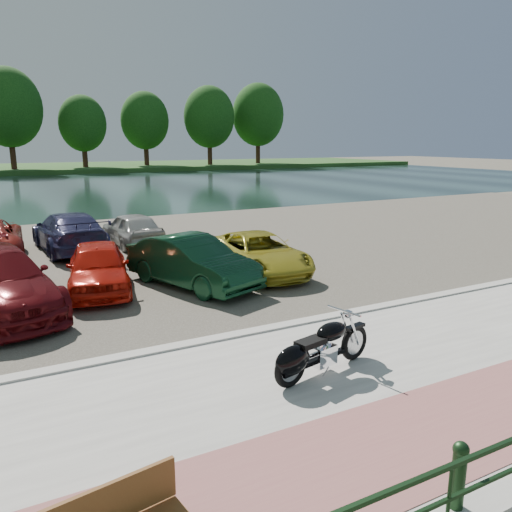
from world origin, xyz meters
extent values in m
plane|color=#595447|center=(0.00, 0.00, 0.00)|extent=(200.00, 200.00, 0.00)
cube|color=#A2A099|center=(0.00, -1.00, 0.05)|extent=(60.00, 6.00, 0.10)
cube|color=#965556|center=(0.00, -2.50, 0.10)|extent=(60.00, 2.00, 0.01)
cube|color=#A2A099|center=(0.00, 2.00, 0.07)|extent=(60.00, 0.30, 0.14)
cube|color=#444037|center=(0.00, 11.00, 0.02)|extent=(60.00, 18.00, 0.04)
cube|color=black|center=(0.00, 40.00, 0.00)|extent=(120.00, 40.00, 0.00)
cube|color=#25491A|center=(0.00, 72.00, 0.30)|extent=(120.00, 24.00, 0.60)
cylinder|color=black|center=(-2.00, -4.00, 0.55)|extent=(0.04, 0.04, 0.90)
cylinder|color=black|center=(-1.50, -3.70, 0.45)|extent=(0.16, 0.16, 0.70)
sphere|color=black|center=(-1.50, -3.70, 0.82)|extent=(0.18, 0.18, 0.18)
cylinder|color=#371D14|center=(-3.00, 64.60, 3.52)|extent=(0.70, 0.70, 5.85)
ellipsoid|color=#0F350E|center=(-3.00, 64.60, 8.21)|extent=(8.19, 8.19, 9.83)
cylinder|color=#371D14|center=(6.00, 66.00, 2.85)|extent=(0.70, 0.70, 4.50)
ellipsoid|color=#0F350E|center=(6.00, 66.00, 6.45)|extent=(6.30, 6.30, 7.56)
cylinder|color=#371D14|center=(15.00, 67.40, 3.08)|extent=(0.70, 0.70, 4.95)
ellipsoid|color=#0F350E|center=(15.00, 67.40, 7.04)|extent=(6.93, 6.93, 8.32)
cylinder|color=#371D14|center=(24.00, 64.60, 3.30)|extent=(0.70, 0.70, 5.40)
ellipsoid|color=#0F350E|center=(24.00, 64.60, 7.62)|extent=(7.56, 7.56, 9.07)
cylinder|color=#371D14|center=(33.00, 66.00, 3.52)|extent=(0.70, 0.70, 5.85)
ellipsoid|color=#0F350E|center=(33.00, 66.00, 8.21)|extent=(8.19, 8.19, 9.83)
torus|color=black|center=(-0.06, -0.10, 0.44)|extent=(0.69, 0.27, 0.68)
torus|color=black|center=(-1.67, -0.46, 0.44)|extent=(0.69, 0.27, 0.68)
cylinder|color=#B2B2B7|center=(-0.06, -0.10, 0.44)|extent=(0.46, 0.16, 0.46)
cylinder|color=#B2B2B7|center=(-1.67, -0.46, 0.44)|extent=(0.46, 0.16, 0.46)
cylinder|color=silver|center=(-0.18, -0.23, 0.74)|extent=(0.33, 0.12, 0.63)
cylinder|color=silver|center=(-0.22, -0.03, 0.74)|extent=(0.33, 0.12, 0.63)
cylinder|color=silver|center=(-0.39, -0.17, 1.13)|extent=(0.20, 0.74, 0.04)
sphere|color=silver|center=(-0.29, -0.15, 1.05)|extent=(0.19, 0.19, 0.16)
sphere|color=silver|center=(-0.22, -0.13, 1.05)|extent=(0.13, 0.13, 0.11)
cube|color=black|center=(-0.06, -0.10, 0.75)|extent=(0.47, 0.24, 0.06)
cube|color=black|center=(-0.87, -0.28, 0.38)|extent=(1.19, 0.36, 0.08)
cube|color=silver|center=(-0.92, -0.29, 0.45)|extent=(0.51, 0.41, 0.34)
cylinder|color=silver|center=(-0.82, -0.27, 0.65)|extent=(0.28, 0.23, 0.27)
cylinder|color=silver|center=(-1.02, -0.31, 0.65)|extent=(0.28, 0.23, 0.27)
ellipsoid|color=black|center=(-0.69, -0.24, 0.82)|extent=(0.74, 0.50, 0.32)
cube|color=black|center=(-1.21, -0.36, 0.76)|extent=(0.60, 0.39, 0.10)
ellipsoid|color=black|center=(-1.62, -0.45, 0.56)|extent=(0.78, 0.49, 0.50)
cube|color=black|center=(-1.67, -0.46, 0.49)|extent=(0.43, 0.26, 0.30)
cylinder|color=silver|center=(-1.25, -0.20, 0.32)|extent=(1.09, 0.33, 0.09)
cylinder|color=silver|center=(-1.25, -0.20, 0.40)|extent=(1.09, 0.33, 0.09)
cylinder|color=#B2B2B7|center=(-0.98, -0.49, 0.23)|extent=(0.05, 0.14, 0.22)
cube|color=brown|center=(-5.19, -2.52, 0.60)|extent=(1.78, 0.35, 0.45)
imported|color=red|center=(-3.36, 6.86, 0.71)|extent=(2.23, 4.16, 1.34)
imported|color=#0F371F|center=(-0.93, 6.07, 0.75)|extent=(2.90, 4.60, 1.43)
imported|color=gold|center=(1.47, 6.51, 0.66)|extent=(2.33, 4.59, 1.24)
imported|color=navy|center=(-3.34, 12.59, 0.78)|extent=(2.45, 5.23, 1.48)
imported|color=#A7A7A2|center=(-1.00, 12.55, 0.71)|extent=(1.90, 4.04, 1.34)
camera|label=1|loc=(-5.70, -6.90, 4.08)|focal=35.00mm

